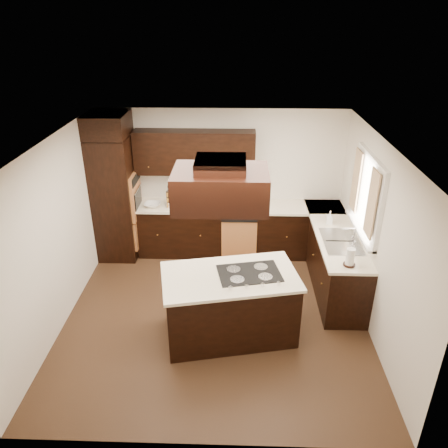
{
  "coord_description": "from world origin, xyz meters",
  "views": [
    {
      "loc": [
        0.28,
        -5.05,
        3.95
      ],
      "look_at": [
        0.1,
        0.6,
        1.15
      ],
      "focal_mm": 35.0,
      "sensor_mm": 36.0,
      "label": 1
    }
  ],
  "objects_px": {
    "range_hood": "(221,188)",
    "island": "(230,306)",
    "spice_rack": "(176,199)",
    "oven_column": "(116,198)"
  },
  "relations": [
    {
      "from": "spice_rack",
      "to": "range_hood",
      "type": "bearing_deg",
      "value": -49.4
    },
    {
      "from": "island",
      "to": "spice_rack",
      "type": "relative_size",
      "value": 5.07
    },
    {
      "from": "oven_column",
      "to": "island",
      "type": "xyz_separation_m",
      "value": [
        1.98,
        -2.1,
        -0.62
      ]
    },
    {
      "from": "island",
      "to": "range_hood",
      "type": "relative_size",
      "value": 1.57
    },
    {
      "from": "island",
      "to": "range_hood",
      "type": "xyz_separation_m",
      "value": [
        -0.11,
        -0.15,
        1.72
      ]
    },
    {
      "from": "island",
      "to": "spice_rack",
      "type": "distance_m",
      "value": 2.39
    },
    {
      "from": "oven_column",
      "to": "range_hood",
      "type": "xyz_separation_m",
      "value": [
        1.88,
        -2.25,
        1.1
      ]
    },
    {
      "from": "range_hood",
      "to": "island",
      "type": "bearing_deg",
      "value": 54.84
    },
    {
      "from": "oven_column",
      "to": "island",
      "type": "relative_size",
      "value": 1.28
    },
    {
      "from": "oven_column",
      "to": "spice_rack",
      "type": "relative_size",
      "value": 6.51
    }
  ]
}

